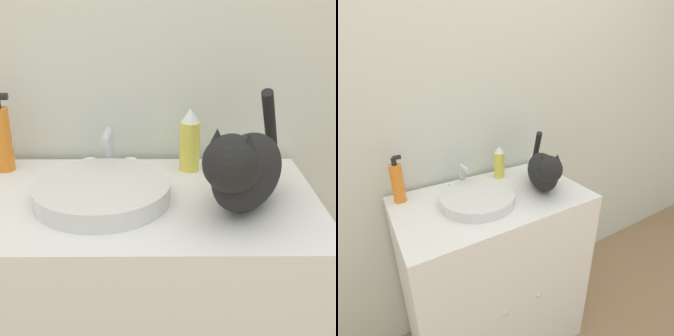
# 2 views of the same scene
# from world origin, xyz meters

# --- Properties ---
(wall_back) EXTENTS (6.00, 0.05, 2.50)m
(wall_back) POSITION_xyz_m (0.00, 0.54, 1.25)
(wall_back) COLOR silver
(wall_back) RESTS_ON ground_plane
(sink_basin) EXTENTS (0.31, 0.31, 0.04)m
(sink_basin) POSITION_xyz_m (-0.08, 0.23, 0.92)
(sink_basin) COLOR silver
(sink_basin) RESTS_ON vanity_cabinet
(faucet) EXTENTS (0.14, 0.10, 0.12)m
(faucet) POSITION_xyz_m (-0.08, 0.39, 0.95)
(faucet) COLOR silver
(faucet) RESTS_ON vanity_cabinet
(cat) EXTENTS (0.25, 0.37, 0.24)m
(cat) POSITION_xyz_m (0.23, 0.19, 0.99)
(cat) COLOR black
(cat) RESTS_ON vanity_cabinet
(soap_bottle) EXTENTS (0.05, 0.05, 0.21)m
(soap_bottle) POSITION_xyz_m (-0.36, 0.42, 0.98)
(soap_bottle) COLOR orange
(soap_bottle) RESTS_ON vanity_cabinet
(spray_bottle) EXTENTS (0.05, 0.05, 0.17)m
(spray_bottle) POSITION_xyz_m (0.13, 0.41, 0.98)
(spray_bottle) COLOR #EADB4C
(spray_bottle) RESTS_ON vanity_cabinet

